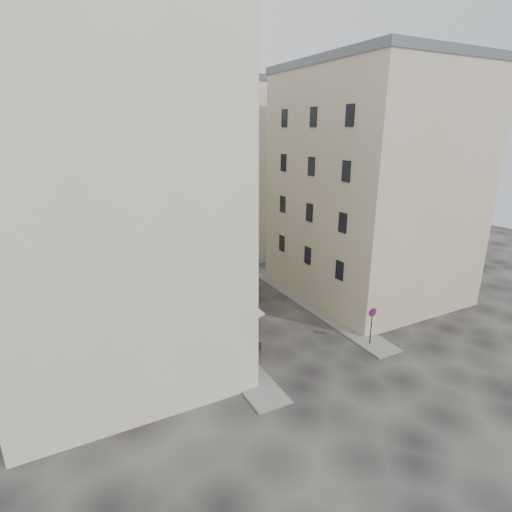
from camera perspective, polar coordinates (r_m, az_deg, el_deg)
ground at (r=28.82m, az=3.65°, el=-10.67°), size 90.00×90.00×0.00m
sidewalk_left at (r=30.31m, az=-7.75°, el=-9.17°), size 2.00×22.00×0.12m
sidewalk_right at (r=33.28m, az=7.66°, el=-6.62°), size 2.00×18.00×0.12m
building_left at (r=25.00m, az=-21.10°, el=8.79°), size 12.20×16.20×20.60m
building_right at (r=34.87m, az=16.05°, el=9.82°), size 12.20×14.20×18.60m
building_back at (r=42.66m, az=-10.84°, el=11.51°), size 18.20×10.20×18.60m
cafe_storefront at (r=27.04m, az=-5.33°, el=-8.26°), size 1.74×7.30×3.50m
stone_steps at (r=39.01m, az=-5.90°, el=-2.30°), size 9.00×3.15×0.80m
bollard_near at (r=26.43m, az=-1.36°, el=-12.14°), size 0.12×0.12×0.98m
bollard_mid at (r=29.24m, az=-4.43°, el=-9.08°), size 0.12×0.12×0.98m
bollard_far at (r=32.19m, az=-6.91°, el=-6.55°), size 0.12×0.12×0.98m
no_parking_sign at (r=27.27m, az=16.25°, el=-8.62°), size 0.62×0.11×2.70m
bistro_table_a at (r=25.86m, az=-0.63°, el=-13.15°), size 1.15×0.54×0.81m
bistro_table_b at (r=26.86m, az=-1.31°, el=-11.81°), size 1.24×0.58×0.88m
bistro_table_c at (r=27.79m, az=-3.72°, el=-10.72°), size 1.30×0.61×0.91m
bistro_table_d at (r=30.14m, az=-4.51°, el=-8.31°), size 1.36×0.64×0.96m
bistro_table_e at (r=30.84m, az=-6.54°, el=-7.74°), size 1.37×0.64×0.96m
pedestrian at (r=29.49m, az=-2.42°, el=-8.17°), size 0.72×0.64×1.64m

